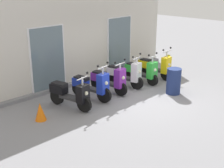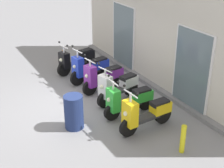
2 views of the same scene
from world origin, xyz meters
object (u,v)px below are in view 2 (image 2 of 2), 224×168
(scooter_purple, at_px, (103,77))
(traffic_cone, at_px, (63,56))
(scooter_blue, at_px, (90,67))
(scooter_white, at_px, (117,87))
(scooter_green, at_px, (128,100))
(trash_bin, at_px, (74,112))
(curb_bollard, at_px, (183,139))
(scooter_yellow, at_px, (146,113))
(scooter_black, at_px, (76,60))

(scooter_purple, relative_size, traffic_cone, 2.95)
(scooter_blue, relative_size, scooter_white, 1.03)
(scooter_white, height_order, scooter_green, scooter_white)
(scooter_blue, xyz_separation_m, scooter_purple, (0.84, 0.04, -0.01))
(trash_bin, distance_m, curb_bollard, 2.76)
(scooter_yellow, distance_m, traffic_cone, 5.38)
(scooter_black, relative_size, scooter_purple, 1.03)
(scooter_yellow, bearing_deg, scooter_green, 178.98)
(scooter_blue, height_order, curb_bollard, scooter_blue)
(scooter_purple, distance_m, curb_bollard, 3.66)
(scooter_white, height_order, scooter_yellow, scooter_yellow)
(scooter_blue, height_order, scooter_purple, scooter_blue)
(scooter_black, height_order, trash_bin, scooter_black)
(scooter_white, relative_size, scooter_green, 0.99)
(curb_bollard, bearing_deg, scooter_black, -177.91)
(traffic_cone, height_order, trash_bin, trash_bin)
(scooter_white, height_order, traffic_cone, scooter_white)
(scooter_blue, relative_size, traffic_cone, 3.01)
(scooter_blue, relative_size, curb_bollard, 2.23)
(scooter_green, xyz_separation_m, trash_bin, (-0.14, -1.53, -0.00))
(traffic_cone, distance_m, trash_bin, 4.64)
(scooter_white, xyz_separation_m, curb_bollard, (2.81, 0.07, -0.13))
(scooter_black, bearing_deg, curb_bollard, 2.09)
(scooter_purple, height_order, curb_bollard, scooter_purple)
(scooter_white, height_order, trash_bin, scooter_white)
(curb_bollard, bearing_deg, scooter_yellow, -170.31)
(scooter_blue, xyz_separation_m, traffic_cone, (-2.06, -0.15, -0.23))
(scooter_white, distance_m, curb_bollard, 2.81)
(trash_bin, bearing_deg, scooter_white, 111.70)
(scooter_yellow, relative_size, trash_bin, 1.77)
(traffic_cone, bearing_deg, scooter_green, 1.21)
(scooter_purple, distance_m, scooter_green, 1.65)
(scooter_white, bearing_deg, scooter_black, -177.19)
(scooter_blue, bearing_deg, trash_bin, -33.94)
(scooter_black, xyz_separation_m, curb_bollard, (5.44, 0.20, -0.12))
(scooter_blue, distance_m, trash_bin, 2.83)
(scooter_blue, xyz_separation_m, scooter_yellow, (3.32, -0.06, -0.02))
(scooter_purple, bearing_deg, traffic_cone, -176.36)
(scooter_white, distance_m, scooter_yellow, 1.63)
(scooter_blue, xyz_separation_m, scooter_white, (1.69, 0.07, -0.01))
(scooter_white, bearing_deg, curb_bollard, 1.41)
(scooter_green, xyz_separation_m, curb_bollard, (2.01, 0.19, -0.10))
(scooter_black, height_order, scooter_yellow, scooter_yellow)
(scooter_blue, distance_m, scooter_yellow, 3.32)
(scooter_purple, xyz_separation_m, traffic_cone, (-2.90, -0.18, -0.22))
(scooter_green, height_order, trash_bin, scooter_green)
(scooter_black, relative_size, trash_bin, 1.75)
(trash_bin, bearing_deg, scooter_black, 155.17)
(scooter_green, distance_m, curb_bollard, 2.02)
(scooter_white, relative_size, curb_bollard, 2.17)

